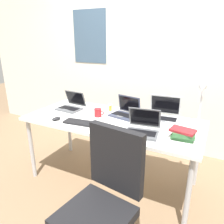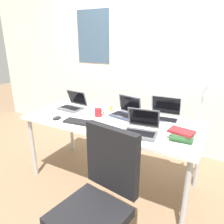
# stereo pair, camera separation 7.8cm
# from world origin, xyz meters

# --- Properties ---
(ground_plane) EXTENTS (12.00, 12.00, 0.00)m
(ground_plane) POSITION_xyz_m (0.00, 0.00, 0.00)
(ground_plane) COLOR #7A6047
(wall_back) EXTENTS (6.00, 0.13, 2.60)m
(wall_back) POSITION_xyz_m (-0.00, 1.10, 1.30)
(wall_back) COLOR silver
(wall_back) RESTS_ON ground_plane
(desk) EXTENTS (1.80, 0.80, 0.74)m
(desk) POSITION_xyz_m (0.00, 0.00, 0.68)
(desk) COLOR white
(desk) RESTS_ON ground_plane
(desk_lamp) EXTENTS (0.12, 0.18, 0.40)m
(desk_lamp) POSITION_xyz_m (0.80, 0.28, 0.94)
(desk_lamp) COLOR silver
(desk_lamp) RESTS_ON desk
(laptop_front_left) EXTENTS (0.30, 0.27, 0.20)m
(laptop_front_left) POSITION_xyz_m (-0.58, 0.08, 0.78)
(laptop_front_left) COLOR #515459
(laptop_front_left) RESTS_ON desk
(laptop_near_lamp) EXTENTS (0.31, 0.27, 0.21)m
(laptop_near_lamp) POSITION_xyz_m (0.08, 0.16, 0.78)
(laptop_near_lamp) COLOR #33384C
(laptop_near_lamp) RESTS_ON desk
(laptop_far_corner) EXTENTS (0.34, 0.29, 0.23)m
(laptop_far_corner) POSITION_xyz_m (0.46, 0.25, 0.79)
(laptop_far_corner) COLOR #B7BABC
(laptop_far_corner) RESTS_ON desk
(laptop_back_right) EXTENTS (0.32, 0.30, 0.21)m
(laptop_back_right) POSITION_xyz_m (0.39, -0.18, 0.78)
(laptop_back_right) COLOR #515459
(laptop_back_right) RESTS_ON desk
(external_keyboard) EXTENTS (0.34, 0.15, 0.02)m
(external_keyboard) POSITION_xyz_m (-0.23, -0.24, 0.75)
(external_keyboard) COLOR black
(external_keyboard) RESTS_ON desk
(computer_mouse) EXTENTS (0.08, 0.11, 0.03)m
(computer_mouse) POSITION_xyz_m (-0.49, -0.28, 0.76)
(computer_mouse) COLOR black
(computer_mouse) RESTS_ON desk
(cell_phone) EXTENTS (0.11, 0.15, 0.01)m
(cell_phone) POSITION_xyz_m (0.10, -0.24, 0.74)
(cell_phone) COLOR black
(cell_phone) RESTS_ON desk
(pill_bottle) EXTENTS (0.04, 0.04, 0.08)m
(pill_bottle) POSITION_xyz_m (-0.14, 0.24, 0.78)
(pill_bottle) COLOR gold
(pill_bottle) RESTS_ON desk
(book_stack) EXTENTS (0.22, 0.17, 0.09)m
(book_stack) POSITION_xyz_m (0.73, -0.13, 0.78)
(book_stack) COLOR #336638
(book_stack) RESTS_ON desk
(coffee_mug) EXTENTS (0.11, 0.08, 0.09)m
(coffee_mug) POSITION_xyz_m (-0.17, 0.01, 0.78)
(coffee_mug) COLOR #B21E23
(coffee_mug) RESTS_ON desk
(office_chair) EXTENTS (0.52, 0.57, 0.97)m
(office_chair) POSITION_xyz_m (0.34, -0.82, 0.40)
(office_chair) COLOR black
(office_chair) RESTS_ON ground_plane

